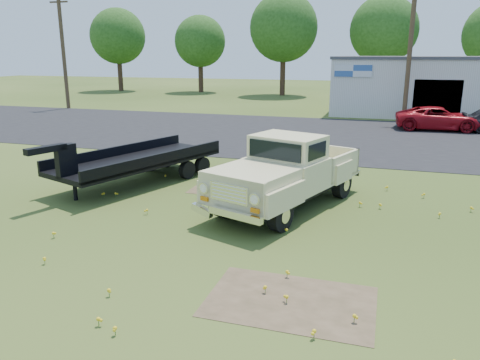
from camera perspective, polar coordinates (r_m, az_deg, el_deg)
name	(u,v)px	position (r m, az deg, el deg)	size (l,w,h in m)	color
ground	(255,234)	(11.74, 1.86, -6.54)	(140.00, 140.00, 0.00)	#2D4114
asphalt_lot	(329,136)	(26.05, 10.80, 5.30)	(90.00, 14.00, 0.02)	black
dirt_patch_a	(290,302)	(8.79, 6.16, -14.51)	(3.00, 2.00, 0.01)	#4A3E27
dirt_patch_b	(225,189)	(15.47, -1.80, -1.14)	(2.20, 1.60, 0.01)	#4A3E27
commercial_building	(433,85)	(37.71, 22.48, 10.63)	(14.20, 8.20, 4.15)	#BBBBB6
utility_pole_west	(63,50)	(40.96, -20.75, 14.59)	(1.60, 0.30, 9.00)	#3F2A1D
utility_pole_mid	(410,49)	(32.54, 20.01, 14.75)	(1.60, 0.30, 9.00)	#3F2A1D
treeline_a	(118,36)	(59.25, -14.68, 16.59)	(6.40, 6.40, 9.52)	#3B271B
treeline_b	(200,41)	(55.61, -4.89, 16.47)	(5.76, 5.76, 8.57)	#3B271B
treeline_c	(284,28)	(51.26, 5.35, 18.00)	(7.04, 7.04, 10.47)	#3B271B
treeline_d	(384,30)	(51.08, 17.14, 17.08)	(6.72, 6.72, 10.00)	#3B271B
vintage_pickup_truck	(287,171)	(13.52, 5.79, 1.06)	(2.28, 5.86, 2.13)	beige
flatbed_trailer	(138,157)	(16.43, -12.35, 2.75)	(2.22, 6.66, 1.82)	black
red_pickup	(439,119)	(29.83, 23.06, 6.89)	(2.22, 4.81, 1.34)	maroon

